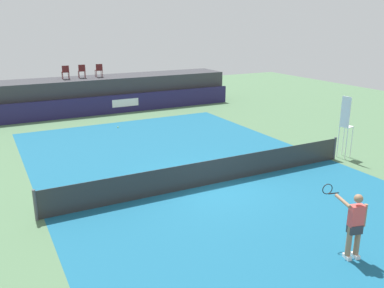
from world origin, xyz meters
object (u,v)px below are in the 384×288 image
Objects in this scene: tennis_player at (354,224)px; spectator_chair_center at (99,70)px; net_post_near at (35,205)px; net_post_far at (335,148)px; spectator_chair_left at (82,71)px; tennis_ball at (118,127)px; spectator_chair_far_left at (65,72)px; umpire_chair at (346,123)px.

spectator_chair_center is at bearing 91.63° from tennis_player.
spectator_chair_center is 0.89× the size of net_post_near.
spectator_chair_center is at bearing 111.93° from net_post_far.
spectator_chair_left is 6.25m from tennis_ball.
spectator_chair_center is at bearing 67.69° from net_post_near.
spectator_chair_far_left is 1.00× the size of spectator_chair_left.
net_post_far reaches higher than tennis_ball.
spectator_chair_far_left is at bearing 120.03° from umpire_chair.
umpire_chair is 1.19m from net_post_far.
net_post_far is 14.71× the size of tennis_ball.
net_post_near is (-4.06, -15.25, -2.19)m from spectator_chair_far_left.
spectator_chair_center is 0.89× the size of net_post_far.
spectator_chair_center is at bearing 113.45° from umpire_chair.
net_post_near is at bearing -104.89° from spectator_chair_far_left.
net_post_far is at bearing -55.31° from tennis_ball.
spectator_chair_left is 0.89× the size of net_post_far.
tennis_ball is at bearing -84.58° from spectator_chair_left.
tennis_player is at bearing -85.36° from spectator_chair_left.
spectator_chair_left and spectator_chair_center have the same top height.
net_post_near is 12.40m from net_post_far.
spectator_chair_left is 13.06× the size of tennis_ball.
spectator_chair_left is 17.25m from umpire_chair.
net_post_far is 0.56× the size of tennis_player.
spectator_chair_far_left is at bearing 75.11° from net_post_near.
tennis_ball is at bearing 94.35° from tennis_player.
tennis_ball is (-1.19, 15.62, -0.92)m from tennis_player.
spectator_chair_left reaches higher than net_post_far.
net_post_near is at bearing -120.25° from tennis_ball.
spectator_chair_left is at bearing 116.74° from umpire_chair.
spectator_chair_far_left is 1.09m from spectator_chair_left.
net_post_near is 9.06m from tennis_player.
umpire_chair is 2.76× the size of net_post_near.
spectator_chair_left is at bearing 71.51° from net_post_near.
umpire_chair is at bearing -53.49° from tennis_ball.
spectator_chair_far_left is at bearing -179.94° from spectator_chair_center.
net_post_near is at bearing -112.31° from spectator_chair_center.
tennis_ball is (5.67, 9.72, -0.46)m from net_post_near.
tennis_player is at bearing -88.37° from spectator_chair_center.
net_post_near is at bearing 180.00° from net_post_far.
tennis_player is (6.86, -5.90, 0.46)m from net_post_near.
net_post_near is (-5.14, -15.36, -2.19)m from spectator_chair_left.
tennis_player is (1.72, -21.26, -1.73)m from spectator_chair_left.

